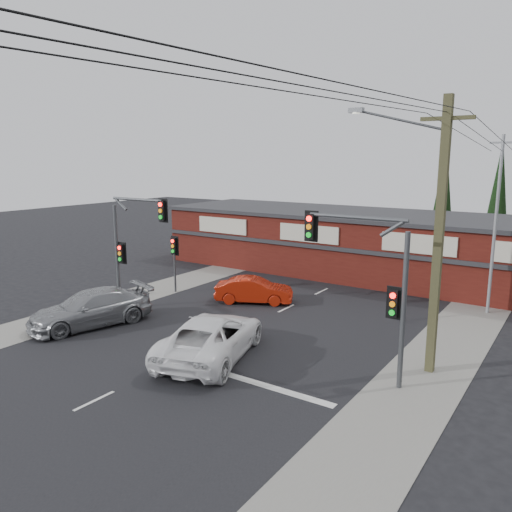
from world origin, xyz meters
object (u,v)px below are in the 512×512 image
Objects in this scene: silver_suv at (91,308)px; white_suv at (211,337)px; red_sedan at (254,290)px; utility_pole at (435,229)px; shop_building at (348,241)px.

white_suv is at bearing 18.19° from silver_suv.
white_suv reaches higher than red_sedan.
utility_pole is (10.44, -3.83, 4.70)m from red_sedan.
white_suv is at bearing -154.84° from utility_pole.
white_suv is 1.45× the size of red_sedan.
utility_pole is (9.36, -14.00, 3.26)m from shop_building.
white_suv is 1.07× the size of silver_suv.
utility_pole reaches higher than red_sedan.
utility_pole reaches higher than shop_building.
silver_suv is (-7.22, -0.19, -0.02)m from white_suv.
utility_pole is (7.50, 3.52, 4.54)m from white_suv.
silver_suv is at bearing 123.75° from red_sedan.
white_suv is 0.23× the size of shop_building.
utility_pole is at bearing 30.85° from silver_suv.
white_suv reaches higher than silver_suv.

